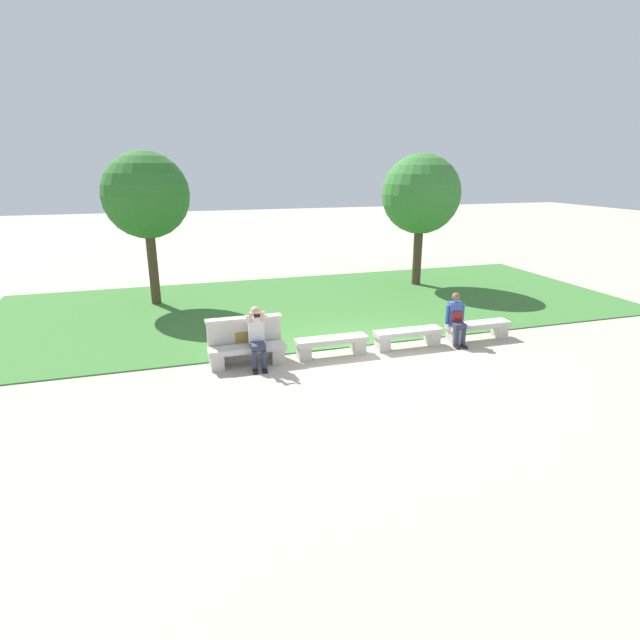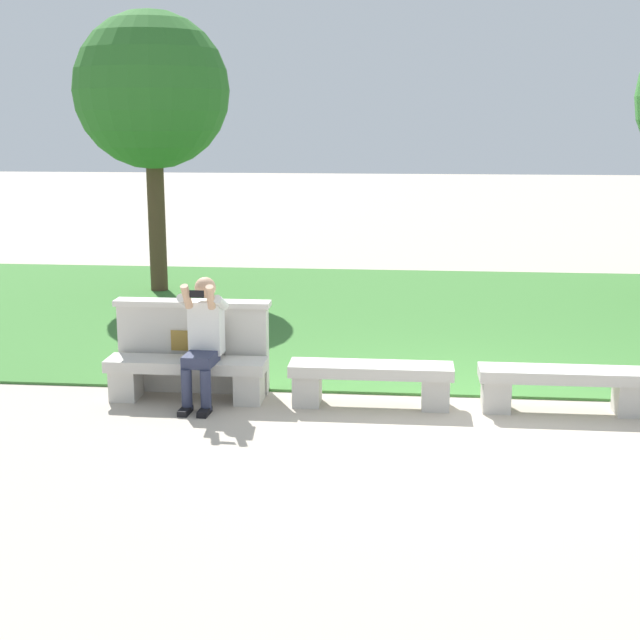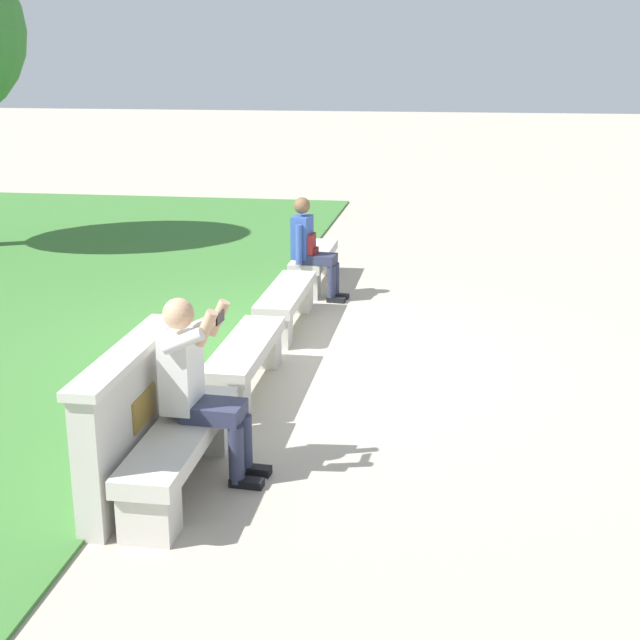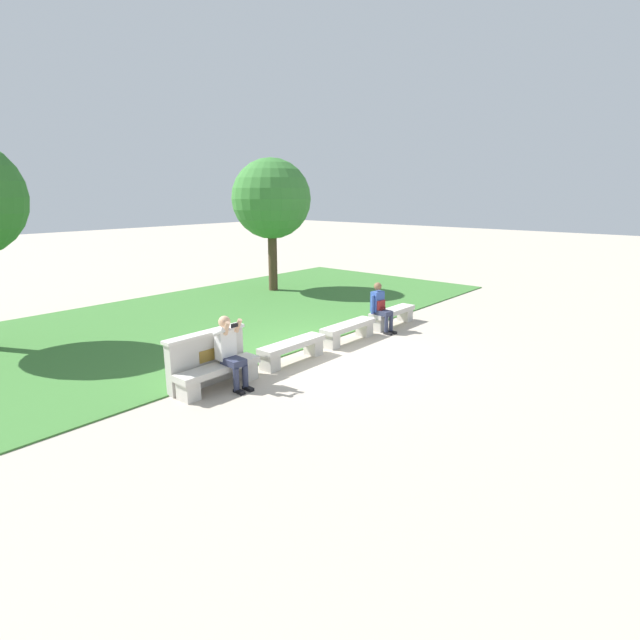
% 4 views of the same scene
% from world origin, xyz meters
% --- Properties ---
extents(ground_plane, '(80.00, 80.00, 0.00)m').
position_xyz_m(ground_plane, '(0.00, 0.00, 0.00)').
color(ground_plane, '#B2A593').
extents(bench_main, '(1.69, 0.40, 0.45)m').
position_xyz_m(bench_main, '(-2.91, 0.00, 0.29)').
color(bench_main, beige).
rests_on(bench_main, ground).
extents(bench_near, '(1.69, 0.40, 0.45)m').
position_xyz_m(bench_near, '(-0.97, 0.00, 0.29)').
color(bench_near, beige).
rests_on(bench_near, ground).
extents(bench_mid, '(1.69, 0.40, 0.45)m').
position_xyz_m(bench_mid, '(0.97, 0.00, 0.29)').
color(bench_mid, beige).
rests_on(bench_mid, ground).
extents(bench_far, '(1.69, 0.40, 0.45)m').
position_xyz_m(bench_far, '(2.91, 0.00, 0.29)').
color(bench_far, beige).
rests_on(bench_far, ground).
extents(backrest_wall_with_plaque, '(1.69, 0.24, 1.01)m').
position_xyz_m(backrest_wall_with_plaque, '(-2.91, 0.34, 0.52)').
color(backrest_wall_with_plaque, beige).
rests_on(backrest_wall_with_plaque, ground).
extents(person_photographer, '(0.49, 0.74, 1.32)m').
position_xyz_m(person_photographer, '(-2.70, -0.08, 0.74)').
color(person_photographer, black).
rests_on(person_photographer, ground).
extents(person_distant, '(0.48, 0.70, 1.26)m').
position_xyz_m(person_distant, '(2.22, -0.07, 0.67)').
color(person_distant, black).
rests_on(person_distant, ground).
extents(backpack, '(0.28, 0.24, 0.43)m').
position_xyz_m(backpack, '(2.24, -0.02, 0.63)').
color(backpack, maroon).
rests_on(backpack, bench_far).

